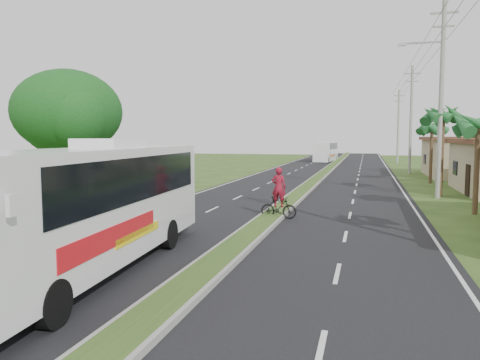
# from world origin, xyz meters

# --- Properties ---
(ground) EXTENTS (180.00, 180.00, 0.00)m
(ground) POSITION_xyz_m (0.00, 0.00, 0.00)
(ground) COLOR #2E4519
(ground) RESTS_ON ground
(road_asphalt) EXTENTS (14.00, 160.00, 0.02)m
(road_asphalt) POSITION_xyz_m (0.00, 20.00, 0.01)
(road_asphalt) COLOR black
(road_asphalt) RESTS_ON ground
(median_strip) EXTENTS (1.20, 160.00, 0.18)m
(median_strip) POSITION_xyz_m (0.00, 20.00, 0.10)
(median_strip) COLOR gray
(median_strip) RESTS_ON ground
(lane_edge_left) EXTENTS (0.12, 160.00, 0.01)m
(lane_edge_left) POSITION_xyz_m (-6.70, 20.00, 0.00)
(lane_edge_left) COLOR silver
(lane_edge_left) RESTS_ON ground
(lane_edge_right) EXTENTS (0.12, 160.00, 0.01)m
(lane_edge_right) POSITION_xyz_m (6.70, 20.00, 0.00)
(lane_edge_right) COLOR silver
(lane_edge_right) RESTS_ON ground
(shop_far) EXTENTS (8.60, 11.60, 3.82)m
(shop_far) POSITION_xyz_m (14.00, 36.00, 1.93)
(shop_far) COLOR tan
(shop_far) RESTS_ON ground
(palm_verge_b) EXTENTS (2.40, 2.40, 5.05)m
(palm_verge_b) POSITION_xyz_m (9.40, 12.00, 4.36)
(palm_verge_b) COLOR #473321
(palm_verge_b) RESTS_ON ground
(palm_verge_c) EXTENTS (2.40, 2.40, 5.85)m
(palm_verge_c) POSITION_xyz_m (8.80, 19.00, 5.12)
(palm_verge_c) COLOR #473321
(palm_verge_c) RESTS_ON ground
(palm_verge_d) EXTENTS (2.40, 2.40, 5.25)m
(palm_verge_d) POSITION_xyz_m (9.30, 28.00, 4.55)
(palm_verge_d) COLOR #473321
(palm_verge_d) RESTS_ON ground
(shade_tree) EXTENTS (6.30, 6.00, 7.54)m
(shade_tree) POSITION_xyz_m (-12.11, 10.02, 5.03)
(shade_tree) COLOR #473321
(shade_tree) RESTS_ON ground
(utility_pole_b) EXTENTS (3.20, 0.28, 12.00)m
(utility_pole_b) POSITION_xyz_m (8.47, 18.00, 6.26)
(utility_pole_b) COLOR gray
(utility_pole_b) RESTS_ON ground
(utility_pole_c) EXTENTS (1.60, 0.28, 11.00)m
(utility_pole_c) POSITION_xyz_m (8.50, 38.00, 5.67)
(utility_pole_c) COLOR gray
(utility_pole_c) RESTS_ON ground
(utility_pole_d) EXTENTS (1.60, 0.28, 10.50)m
(utility_pole_d) POSITION_xyz_m (8.50, 58.00, 5.42)
(utility_pole_d) COLOR gray
(utility_pole_d) RESTS_ON ground
(coach_bus_main) EXTENTS (3.23, 11.70, 3.74)m
(coach_bus_main) POSITION_xyz_m (-3.05, -1.63, 2.05)
(coach_bus_main) COLOR white
(coach_bus_main) RESTS_ON ground
(coach_bus_far) EXTENTS (3.00, 10.38, 2.98)m
(coach_bus_far) POSITION_xyz_m (-1.86, 60.65, 1.69)
(coach_bus_far) COLOR white
(coach_bus_far) RESTS_ON ground
(motorcyclist) EXTENTS (1.72, 0.61, 2.40)m
(motorcyclist) POSITION_xyz_m (0.32, 8.26, 0.90)
(motorcyclist) COLOR black
(motorcyclist) RESTS_ON ground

